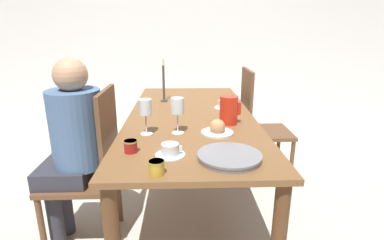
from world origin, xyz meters
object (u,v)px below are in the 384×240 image
object	(u,v)px
teacup_across	(224,105)
chair_person_side	(92,167)
person_seated	(72,140)
wine_glass_water	(177,107)
red_pitcher	(229,110)
wine_glass_juice	(145,109)
teacup_near_person	(170,151)
bread_plate	(217,129)
candlestick_tall	(164,85)
chair_opposite	(258,124)
jam_jar_amber	(157,167)
jam_jar_red	(131,146)
serving_tray	(229,157)

from	to	relation	value
teacup_across	chair_person_side	bearing A→B (deg)	-148.64
person_seated	wine_glass_water	xyz separation A→B (m)	(0.62, -0.02, 0.20)
red_pitcher	wine_glass_water	distance (m)	0.37
wine_glass_water	wine_glass_juice	bearing A→B (deg)	-176.27
chair_person_side	teacup_near_person	distance (m)	0.66
chair_person_side	teacup_across	size ratio (longest dim) A/B	6.78
red_pitcher	teacup_across	size ratio (longest dim) A/B	1.25
wine_glass_juice	bread_plate	world-z (taller)	wine_glass_juice
chair_person_side	candlestick_tall	distance (m)	0.95
chair_opposite	jam_jar_amber	distance (m)	1.60
wine_glass_water	teacup_near_person	size ratio (longest dim) A/B	1.45
teacup_across	wine_glass_juice	bearing A→B (deg)	-132.78
candlestick_tall	teacup_near_person	bearing A→B (deg)	-85.31
teacup_near_person	jam_jar_red	size ratio (longest dim) A/B	2.13
chair_person_side	teacup_across	xyz separation A→B (m)	(0.88, 0.53, 0.25)
teacup_near_person	bread_plate	world-z (taller)	bread_plate
chair_opposite	wine_glass_juice	bearing A→B (deg)	-45.53
wine_glass_water	candlestick_tall	size ratio (longest dim) A/B	0.61
chair_person_side	wine_glass_water	size ratio (longest dim) A/B	4.68
bread_plate	candlestick_tall	distance (m)	0.90
wine_glass_juice	candlestick_tall	distance (m)	0.82
wine_glass_juice	teacup_across	world-z (taller)	wine_glass_juice
bread_plate	jam_jar_amber	xyz separation A→B (m)	(-0.31, -0.50, 0.01)
person_seated	jam_jar_red	bearing A→B (deg)	-126.41
red_pitcher	wine_glass_water	xyz separation A→B (m)	(-0.32, -0.18, 0.07)
serving_tray	jam_jar_red	world-z (taller)	jam_jar_red
red_pitcher	serving_tray	xyz separation A→B (m)	(-0.08, -0.55, -0.08)
person_seated	jam_jar_red	size ratio (longest dim) A/B	17.11
jam_jar_amber	jam_jar_red	xyz separation A→B (m)	(-0.15, 0.24, 0.00)
teacup_across	jam_jar_red	xyz separation A→B (m)	(-0.58, -0.83, 0.01)
bread_plate	chair_person_side	bearing A→B (deg)	176.92
wine_glass_water	wine_glass_juice	xyz separation A→B (m)	(-0.18, -0.01, -0.01)
chair_opposite	red_pitcher	world-z (taller)	chair_opposite
wine_glass_water	jam_jar_red	world-z (taller)	wine_glass_water
person_seated	wine_glass_water	world-z (taller)	person_seated
chair_opposite	bread_plate	distance (m)	1.02
red_pitcher	wine_glass_juice	xyz separation A→B (m)	(-0.51, -0.19, 0.06)
person_seated	wine_glass_water	bearing A→B (deg)	-91.72
person_seated	teacup_near_person	bearing A→B (deg)	-119.87
person_seated	bread_plate	world-z (taller)	person_seated
wine_glass_juice	serving_tray	size ratio (longest dim) A/B	0.69
teacup_across	bread_plate	size ratio (longest dim) A/B	0.78
red_pitcher	candlestick_tall	size ratio (longest dim) A/B	0.52
chair_person_side	serving_tray	distance (m)	0.91
chair_person_side	wine_glass_juice	xyz separation A→B (m)	(0.35, -0.04, 0.38)
chair_opposite	jam_jar_amber	xyz separation A→B (m)	(-0.79, -1.37, 0.26)
jam_jar_amber	chair_opposite	bearing A→B (deg)	60.15
chair_opposite	bread_plate	xyz separation A→B (m)	(-0.47, -0.87, 0.25)
serving_tray	bread_plate	xyz separation A→B (m)	(-0.02, 0.36, 0.01)
candlestick_tall	jam_jar_amber	bearing A→B (deg)	-88.18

